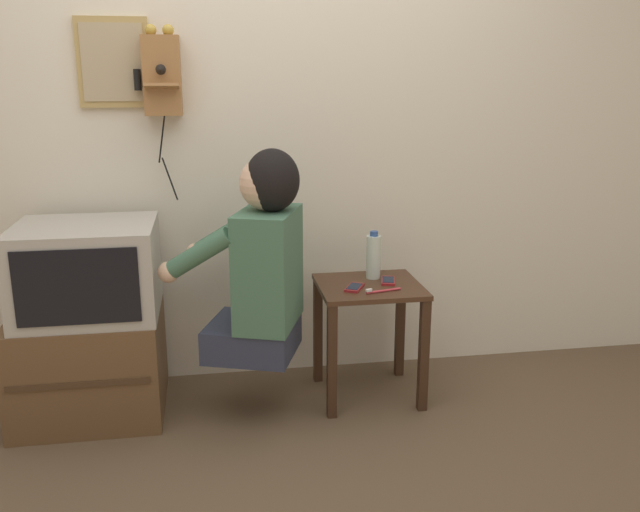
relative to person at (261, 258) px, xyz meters
name	(u,v)px	position (x,y,z in m)	size (l,w,h in m)	color
ground_plane	(289,499)	(0.03, -0.64, -0.71)	(14.00, 14.00, 0.00)	brown
wall_back	(256,113)	(0.03, 0.48, 0.57)	(6.80, 0.05, 2.55)	silver
side_table	(369,311)	(0.49, 0.11, -0.30)	(0.46, 0.42, 0.54)	#422819
person	(261,258)	(0.00, 0.00, 0.00)	(0.61, 0.52, 0.88)	#2D3347
tv_stand	(90,362)	(-0.75, 0.15, -0.48)	(0.62, 0.56, 0.46)	brown
television	(87,270)	(-0.72, 0.13, -0.05)	(0.57, 0.50, 0.39)	#ADA89E
wall_phone_antique	(162,74)	(-0.38, 0.39, 0.74)	(0.20, 0.19, 0.75)	#9E6B3D
framed_picture	(113,62)	(-0.59, 0.44, 0.79)	(0.31, 0.03, 0.38)	tan
cell_phone_held	(354,287)	(0.41, 0.05, -0.17)	(0.11, 0.14, 0.01)	maroon
cell_phone_spare	(388,281)	(0.58, 0.13, -0.17)	(0.09, 0.14, 0.01)	maroon
water_bottle	(373,256)	(0.53, 0.20, -0.07)	(0.07, 0.07, 0.22)	silver
toothbrush	(381,291)	(0.51, -0.01, -0.16)	(0.16, 0.05, 0.02)	#D83F4C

